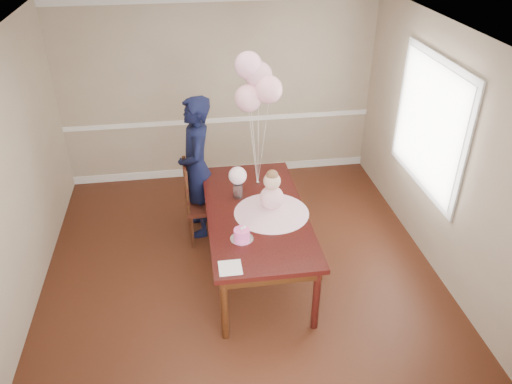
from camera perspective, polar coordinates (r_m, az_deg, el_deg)
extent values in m
cube|color=#33160C|center=(5.84, -1.57, -9.72)|extent=(4.50, 5.00, 0.00)
cube|color=white|center=(4.54, -2.07, 16.90)|extent=(4.50, 5.00, 0.02)
cube|color=tan|center=(7.32, -4.24, 11.44)|extent=(4.50, 0.02, 2.70)
cube|color=tan|center=(3.15, 4.20, -20.80)|extent=(4.50, 0.02, 2.70)
cube|color=tan|center=(5.32, -26.58, -0.08)|extent=(0.02, 5.00, 2.70)
cube|color=tan|center=(5.73, 21.19, 3.42)|extent=(0.02, 5.00, 2.70)
cube|color=white|center=(7.48, -4.09, 8.18)|extent=(4.50, 0.02, 0.07)
cube|color=white|center=(7.85, -3.87, 2.53)|extent=(4.50, 0.02, 0.12)
cube|color=silver|center=(6.03, 19.24, 7.32)|extent=(0.02, 1.66, 1.56)
cube|color=silver|center=(6.02, 19.08, 7.31)|extent=(0.01, 1.50, 1.40)
cube|color=black|center=(5.49, 0.01, -2.44)|extent=(1.09, 2.16, 0.05)
cube|color=black|center=(5.53, 0.01, -3.13)|extent=(0.98, 2.05, 0.11)
cylinder|color=black|center=(4.94, -3.63, -13.16)|extent=(0.08, 0.08, 0.76)
cylinder|color=black|center=(5.05, 6.88, -12.06)|extent=(0.08, 0.08, 0.76)
cylinder|color=black|center=(6.50, -5.21, -0.90)|extent=(0.08, 0.08, 0.76)
cylinder|color=black|center=(6.59, 2.66, -0.30)|extent=(0.08, 0.08, 0.76)
cone|color=#E9ACC3|center=(5.42, 1.79, -1.90)|extent=(0.82, 0.82, 0.11)
sphere|color=#FFA1D7|center=(5.34, 1.81, -0.64)|extent=(0.26, 0.26, 0.26)
sphere|color=beige|center=(5.24, 1.85, 1.26)|extent=(0.18, 0.18, 0.18)
sphere|color=brown|center=(5.21, 1.86, 1.88)|extent=(0.13, 0.13, 0.13)
cylinder|color=silver|center=(5.05, -1.63, -5.37)|extent=(0.24, 0.24, 0.01)
cylinder|color=#FF50B0|center=(5.02, -1.64, -4.84)|extent=(0.16, 0.16, 0.11)
sphere|color=silver|center=(4.98, -1.65, -4.18)|extent=(0.03, 0.03, 0.03)
sphere|color=white|center=(5.00, -1.31, -4.01)|extent=(0.03, 0.03, 0.03)
cylinder|color=silver|center=(5.68, -2.08, 0.18)|extent=(0.11, 0.11, 0.17)
sphere|color=white|center=(5.58, -2.12, 1.89)|extent=(0.21, 0.21, 0.21)
cube|color=white|center=(4.70, -2.97, -8.64)|extent=(0.22, 0.22, 0.01)
cylinder|color=silver|center=(5.98, 0.21, 1.08)|extent=(0.04, 0.04, 0.02)
sphere|color=#F5ADBF|center=(5.50, -0.90, 10.65)|extent=(0.30, 0.30, 0.30)
sphere|color=#FFB4C6|center=(5.45, 1.47, 11.63)|extent=(0.30, 0.30, 0.30)
sphere|color=#DC9CB7|center=(5.55, 0.29, 13.19)|extent=(0.30, 0.30, 0.30)
sphere|color=#FBB2D7|center=(5.52, -0.88, 14.27)|extent=(0.30, 0.30, 0.30)
cylinder|color=white|center=(5.75, -0.31, 4.94)|extent=(0.10, 0.00, 0.90)
cylinder|color=white|center=(5.72, 0.80, 5.37)|extent=(0.11, 0.06, 1.01)
cylinder|color=white|center=(5.76, 0.25, 6.18)|extent=(0.02, 0.10, 1.12)
cylinder|color=white|center=(5.74, -0.30, 6.68)|extent=(0.09, 0.11, 1.22)
cube|color=#3E1811|center=(6.21, -5.84, -1.53)|extent=(0.48, 0.48, 0.05)
cylinder|color=#361A0E|center=(6.19, -7.32, -4.57)|extent=(0.04, 0.04, 0.46)
cylinder|color=#38180F|center=(6.21, -3.80, -4.23)|extent=(0.04, 0.04, 0.46)
cylinder|color=black|center=(6.50, -7.55, -2.63)|extent=(0.04, 0.04, 0.46)
cylinder|color=#3C1410|center=(6.52, -4.21, -2.31)|extent=(0.04, 0.04, 0.46)
cylinder|color=#351B0E|center=(5.88, -7.88, -0.20)|extent=(0.04, 0.04, 0.59)
cylinder|color=#32180D|center=(6.21, -8.09, 1.61)|extent=(0.04, 0.04, 0.59)
cube|color=black|center=(6.11, -7.90, -0.30)|extent=(0.04, 0.42, 0.05)
cube|color=black|center=(6.03, -8.02, 1.07)|extent=(0.04, 0.42, 0.05)
cube|color=#3E1710|center=(5.94, -8.14, 2.49)|extent=(0.04, 0.42, 0.05)
imported|color=black|center=(6.15, -6.79, 2.75)|extent=(0.45, 0.67, 1.83)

